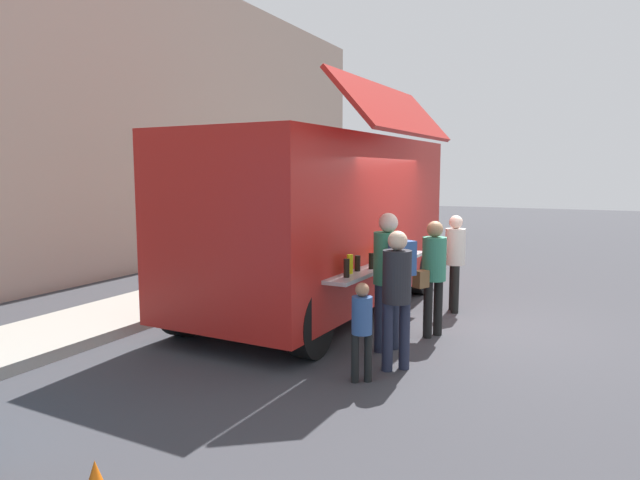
{
  "coord_description": "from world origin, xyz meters",
  "views": [
    {
      "loc": [
        -8.23,
        -1.86,
        2.29
      ],
      "look_at": [
        -0.88,
        1.72,
        1.3
      ],
      "focal_mm": 31.4,
      "sensor_mm": 36.0,
      "label": 1
    }
  ],
  "objects_px": {
    "customer_rear_waiting": "(397,288)",
    "customer_extra_browsing": "(455,254)",
    "customer_mid_with_backpack": "(390,268)",
    "customer_front_ordering": "(433,269)",
    "food_truck_main": "(321,218)",
    "trash_bin": "(303,249)",
    "child_near_queue": "(362,323)"
  },
  "relations": [
    {
      "from": "trash_bin",
      "to": "customer_rear_waiting",
      "type": "distance_m",
      "value": 7.33
    },
    {
      "from": "customer_front_ordering",
      "to": "customer_extra_browsing",
      "type": "bearing_deg",
      "value": -62.49
    },
    {
      "from": "customer_rear_waiting",
      "to": "customer_extra_browsing",
      "type": "bearing_deg",
      "value": -42.71
    },
    {
      "from": "customer_rear_waiting",
      "to": "child_near_queue",
      "type": "relative_size",
      "value": 1.47
    },
    {
      "from": "customer_front_ordering",
      "to": "customer_extra_browsing",
      "type": "height_order",
      "value": "customer_front_ordering"
    },
    {
      "from": "customer_mid_with_backpack",
      "to": "child_near_queue",
      "type": "bearing_deg",
      "value": 124.66
    },
    {
      "from": "trash_bin",
      "to": "food_truck_main",
      "type": "bearing_deg",
      "value": -148.56
    },
    {
      "from": "customer_rear_waiting",
      "to": "trash_bin",
      "type": "bearing_deg",
      "value": -6.74
    },
    {
      "from": "child_near_queue",
      "to": "customer_mid_with_backpack",
      "type": "bearing_deg",
      "value": -30.34
    },
    {
      "from": "food_truck_main",
      "to": "customer_rear_waiting",
      "type": "relative_size",
      "value": 3.49
    },
    {
      "from": "customer_rear_waiting",
      "to": "child_near_queue",
      "type": "height_order",
      "value": "customer_rear_waiting"
    },
    {
      "from": "customer_rear_waiting",
      "to": "customer_extra_browsing",
      "type": "xyz_separation_m",
      "value": [
        3.07,
        0.01,
        -0.02
      ]
    },
    {
      "from": "food_truck_main",
      "to": "customer_front_ordering",
      "type": "xyz_separation_m",
      "value": [
        -0.6,
        -2.03,
        -0.59
      ]
    },
    {
      "from": "trash_bin",
      "to": "customer_rear_waiting",
      "type": "xyz_separation_m",
      "value": [
        -5.9,
        -4.31,
        0.53
      ]
    },
    {
      "from": "customer_mid_with_backpack",
      "to": "customer_extra_browsing",
      "type": "bearing_deg",
      "value": -65.95
    },
    {
      "from": "customer_mid_with_backpack",
      "to": "customer_rear_waiting",
      "type": "distance_m",
      "value": 0.69
    },
    {
      "from": "child_near_queue",
      "to": "food_truck_main",
      "type": "bearing_deg",
      "value": -0.35
    },
    {
      "from": "food_truck_main",
      "to": "customer_extra_browsing",
      "type": "relative_size",
      "value": 3.57
    },
    {
      "from": "customer_mid_with_backpack",
      "to": "customer_front_ordering",
      "type": "bearing_deg",
      "value": -79.74
    },
    {
      "from": "customer_mid_with_backpack",
      "to": "child_near_queue",
      "type": "distance_m",
      "value": 1.23
    },
    {
      "from": "customer_front_ordering",
      "to": "child_near_queue",
      "type": "xyz_separation_m",
      "value": [
        -2.03,
        0.25,
        -0.3
      ]
    },
    {
      "from": "trash_bin",
      "to": "customer_mid_with_backpack",
      "type": "bearing_deg",
      "value": -142.76
    },
    {
      "from": "customer_mid_with_backpack",
      "to": "customer_extra_browsing",
      "type": "xyz_separation_m",
      "value": [
        2.46,
        -0.28,
        -0.14
      ]
    },
    {
      "from": "customer_mid_with_backpack",
      "to": "child_near_queue",
      "type": "height_order",
      "value": "customer_mid_with_backpack"
    },
    {
      "from": "food_truck_main",
      "to": "child_near_queue",
      "type": "xyz_separation_m",
      "value": [
        -2.63,
        -1.78,
        -0.89
      ]
    },
    {
      "from": "child_near_queue",
      "to": "trash_bin",
      "type": "bearing_deg",
      "value": -1.85
    },
    {
      "from": "customer_front_ordering",
      "to": "customer_extra_browsing",
      "type": "xyz_separation_m",
      "value": [
        1.57,
        0.05,
        -0.01
      ]
    },
    {
      "from": "food_truck_main",
      "to": "customer_extra_browsing",
      "type": "height_order",
      "value": "food_truck_main"
    },
    {
      "from": "customer_mid_with_backpack",
      "to": "customer_rear_waiting",
      "type": "xyz_separation_m",
      "value": [
        -0.61,
        -0.3,
        -0.12
      ]
    },
    {
      "from": "customer_mid_with_backpack",
      "to": "food_truck_main",
      "type": "bearing_deg",
      "value": -10.61
    },
    {
      "from": "trash_bin",
      "to": "customer_front_ordering",
      "type": "xyz_separation_m",
      "value": [
        -4.4,
        -4.35,
        0.52
      ]
    },
    {
      "from": "food_truck_main",
      "to": "customer_mid_with_backpack",
      "type": "xyz_separation_m",
      "value": [
        -1.49,
        -1.7,
        -0.46
      ]
    }
  ]
}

